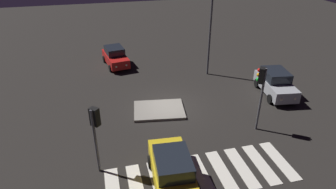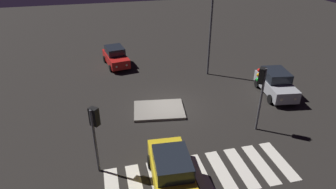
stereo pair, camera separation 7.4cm
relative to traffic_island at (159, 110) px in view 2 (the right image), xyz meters
name	(u,v)px [view 2 (the right image)]	position (x,y,z in m)	size (l,w,h in m)	color
ground_plane	(168,106)	(0.78, 0.47, -0.09)	(80.00, 80.00, 0.00)	black
traffic_island	(159,110)	(0.00, 0.00, 0.00)	(3.88, 3.13, 0.18)	gray
car_silver	(276,83)	(9.42, 0.34, 0.85)	(2.53, 4.56, 1.91)	#9EA0A5
car_red	(116,57)	(-2.22, 9.31, 0.78)	(2.42, 4.26, 1.77)	red
car_yellow	(171,170)	(-0.88, -6.96, 0.85)	(2.31, 4.49, 1.91)	gold
traffic_light_south	(95,124)	(-4.28, -5.02, 2.79)	(0.54, 0.53, 3.80)	#47474C
traffic_light_east	(261,84)	(5.52, -3.58, 3.15)	(0.53, 0.54, 4.27)	#47474C
street_lamp	(212,8)	(5.64, 5.20, 5.80)	(0.56, 0.56, 8.81)	#47474C
crosswalk_near	(201,175)	(0.78, -6.75, -0.08)	(9.90, 3.20, 0.02)	silver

